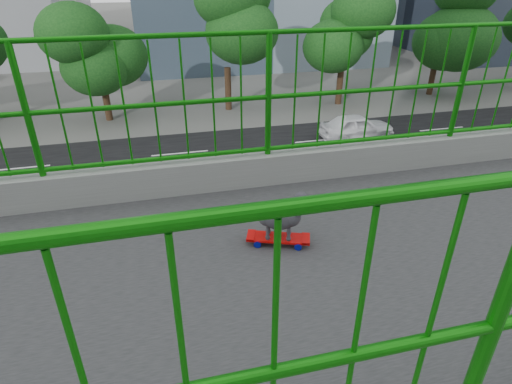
{
  "coord_description": "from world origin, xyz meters",
  "views": [
    {
      "loc": [
        2.19,
        -1.0,
        8.89
      ],
      "look_at": [
        -1.27,
        -0.15,
        6.97
      ],
      "focal_mm": 29.48,
      "sensor_mm": 36.0,
      "label": 1
    }
  ],
  "objects_px": {
    "skateboard": "(278,239)",
    "car_7": "(105,211)",
    "poodle": "(282,216)",
    "car_4": "(357,127)",
    "car_5": "(511,263)",
    "car_1": "(432,215)"
  },
  "relations": [
    {
      "from": "skateboard",
      "to": "car_7",
      "type": "distance_m",
      "value": 13.95
    },
    {
      "from": "skateboard",
      "to": "car_5",
      "type": "relative_size",
      "value": 0.1
    },
    {
      "from": "skateboard",
      "to": "car_1",
      "type": "xyz_separation_m",
      "value": [
        -8.85,
        8.76,
        -6.33
      ]
    },
    {
      "from": "car_4",
      "to": "car_5",
      "type": "bearing_deg",
      "value": 175.54
    },
    {
      "from": "car_5",
      "to": "car_7",
      "type": "height_order",
      "value": "car_5"
    },
    {
      "from": "skateboard",
      "to": "car_7",
      "type": "height_order",
      "value": "skateboard"
    },
    {
      "from": "poodle",
      "to": "car_5",
      "type": "xyz_separation_m",
      "value": [
        -5.65,
        9.32,
        -6.47
      ]
    },
    {
      "from": "poodle",
      "to": "car_4",
      "type": "xyz_separation_m",
      "value": [
        -18.45,
        10.32,
        -6.53
      ]
    },
    {
      "from": "skateboard",
      "to": "car_1",
      "type": "height_order",
      "value": "skateboard"
    },
    {
      "from": "car_4",
      "to": "car_7",
      "type": "distance_m",
      "value": 14.89
    },
    {
      "from": "car_1",
      "to": "poodle",
      "type": "bearing_deg",
      "value": -44.61
    },
    {
      "from": "poodle",
      "to": "car_4",
      "type": "height_order",
      "value": "poodle"
    },
    {
      "from": "poodle",
      "to": "skateboard",
      "type": "bearing_deg",
      "value": -90.0
    },
    {
      "from": "poodle",
      "to": "car_7",
      "type": "xyz_separation_m",
      "value": [
        -12.05,
        -3.13,
        -6.53
      ]
    },
    {
      "from": "skateboard",
      "to": "car_7",
      "type": "relative_size",
      "value": 0.1
    },
    {
      "from": "car_4",
      "to": "car_7",
      "type": "relative_size",
      "value": 0.85
    },
    {
      "from": "skateboard",
      "to": "poodle",
      "type": "xyz_separation_m",
      "value": [
        0.01,
        0.02,
        0.21
      ]
    },
    {
      "from": "poodle",
      "to": "car_1",
      "type": "height_order",
      "value": "poodle"
    },
    {
      "from": "car_7",
      "to": "car_5",
      "type": "bearing_deg",
      "value": -117.21
    },
    {
      "from": "poodle",
      "to": "car_4",
      "type": "bearing_deg",
      "value": 170.63
    },
    {
      "from": "car_1",
      "to": "car_4",
      "type": "xyz_separation_m",
      "value": [
        -9.6,
        1.59,
        0.01
      ]
    },
    {
      "from": "skateboard",
      "to": "car_5",
      "type": "bearing_deg",
      "value": 140.99
    }
  ]
}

